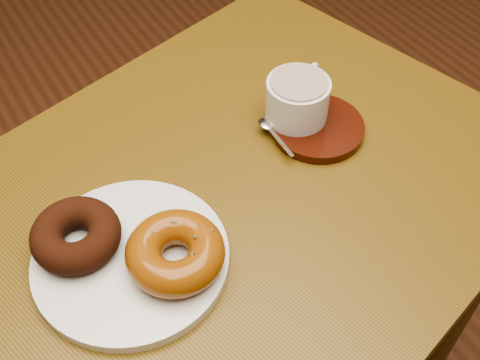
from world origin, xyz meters
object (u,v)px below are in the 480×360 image
cafe_table (229,249)px  saucer (318,128)px  donut_plate (131,259)px  coffee_cup (298,98)px

cafe_table → saucer: size_ratio=7.19×
cafe_table → saucer: (0.18, 0.04, 0.14)m
donut_plate → coffee_cup: bearing=17.3°
cafe_table → coffee_cup: size_ratio=8.65×
cafe_table → coffee_cup: (0.17, 0.07, 0.18)m
cafe_table → donut_plate: bearing=176.4°
donut_plate → saucer: (0.34, 0.07, -0.00)m
donut_plate → coffee_cup: 0.34m
saucer → cafe_table: bearing=-168.6°
donut_plate → cafe_table: bearing=10.6°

